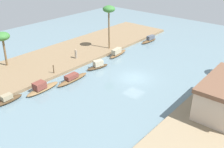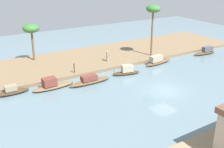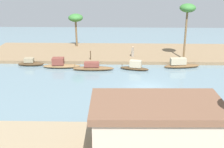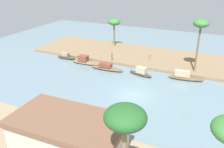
{
  "view_description": "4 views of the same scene",
  "coord_description": "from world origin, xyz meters",
  "px_view_note": "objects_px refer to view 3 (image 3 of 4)",
  "views": [
    {
      "loc": [
        26.32,
        18.39,
        16.39
      ],
      "look_at": [
        2.23,
        -2.33,
        0.7
      ],
      "focal_mm": 40.28,
      "sensor_mm": 36.0,
      "label": 1
    },
    {
      "loc": [
        19.14,
        20.54,
        12.92
      ],
      "look_at": [
        3.77,
        -5.38,
        0.9
      ],
      "focal_mm": 42.8,
      "sensor_mm": 36.0,
      "label": 2
    },
    {
      "loc": [
        3.1,
        29.69,
        12.05
      ],
      "look_at": [
        3.95,
        -3.26,
        0.47
      ],
      "focal_mm": 46.98,
      "sensor_mm": 36.0,
      "label": 3
    },
    {
      "loc": [
        -8.52,
        24.82,
        14.17
      ],
      "look_at": [
        4.55,
        -3.74,
        0.56
      ],
      "focal_mm": 38.7,
      "sensor_mm": 36.0,
      "label": 4
    }
  ],
  "objects_px": {
    "sampan_near_left_bank": "(180,64)",
    "palm_tree_left_far": "(76,19)",
    "sampan_downstream_large": "(30,63)",
    "mooring_post": "(91,55)",
    "sampan_upstream_small": "(93,67)",
    "riverside_building": "(156,128)",
    "sampan_midstream": "(135,66)",
    "palm_tree_left_near": "(187,10)",
    "sampan_with_tall_canopy": "(61,64)",
    "person_on_near_bank": "(133,52)"
  },
  "relations": [
    {
      "from": "sampan_near_left_bank",
      "to": "sampan_midstream",
      "type": "height_order",
      "value": "sampan_near_left_bank"
    },
    {
      "from": "sampan_downstream_large",
      "to": "sampan_with_tall_canopy",
      "type": "bearing_deg",
      "value": 168.23
    },
    {
      "from": "sampan_midstream",
      "to": "palm_tree_left_far",
      "type": "xyz_separation_m",
      "value": [
        9.0,
        -10.65,
        4.47
      ]
    },
    {
      "from": "sampan_midstream",
      "to": "riverside_building",
      "type": "relative_size",
      "value": 0.44
    },
    {
      "from": "sampan_midstream",
      "to": "palm_tree_left_far",
      "type": "relative_size",
      "value": 0.73
    },
    {
      "from": "sampan_midstream",
      "to": "palm_tree_left_near",
      "type": "bearing_deg",
      "value": -137.82
    },
    {
      "from": "sampan_upstream_small",
      "to": "palm_tree_left_near",
      "type": "xyz_separation_m",
      "value": [
        -12.4,
        -4.11,
        6.73
      ]
    },
    {
      "from": "sampan_midstream",
      "to": "sampan_upstream_small",
      "type": "height_order",
      "value": "sampan_midstream"
    },
    {
      "from": "sampan_downstream_large",
      "to": "person_on_near_bank",
      "type": "relative_size",
      "value": 2.26
    },
    {
      "from": "sampan_midstream",
      "to": "sampan_downstream_large",
      "type": "bearing_deg",
      "value": 7.75
    },
    {
      "from": "person_on_near_bank",
      "to": "sampan_upstream_small",
      "type": "bearing_deg",
      "value": 147.94
    },
    {
      "from": "sampan_near_left_bank",
      "to": "sampan_upstream_small",
      "type": "xyz_separation_m",
      "value": [
        11.44,
        1.32,
        -0.09
      ]
    },
    {
      "from": "mooring_post",
      "to": "palm_tree_left_far",
      "type": "distance_m",
      "value": 9.07
    },
    {
      "from": "person_on_near_bank",
      "to": "sampan_downstream_large",
      "type": "bearing_deg",
      "value": 117.71
    },
    {
      "from": "sampan_with_tall_canopy",
      "to": "palm_tree_left_near",
      "type": "distance_m",
      "value": 18.3
    },
    {
      "from": "sampan_downstream_large",
      "to": "mooring_post",
      "type": "bearing_deg",
      "value": -170.42
    },
    {
      "from": "riverside_building",
      "to": "sampan_with_tall_canopy",
      "type": "bearing_deg",
      "value": -63.77
    },
    {
      "from": "sampan_downstream_large",
      "to": "palm_tree_left_far",
      "type": "relative_size",
      "value": 0.66
    },
    {
      "from": "sampan_near_left_bank",
      "to": "palm_tree_left_far",
      "type": "bearing_deg",
      "value": -39.75
    },
    {
      "from": "mooring_post",
      "to": "riverside_building",
      "type": "distance_m",
      "value": 22.87
    },
    {
      "from": "palm_tree_left_near",
      "to": "riverside_building",
      "type": "relative_size",
      "value": 0.88
    },
    {
      "from": "sampan_near_left_bank",
      "to": "sampan_downstream_large",
      "type": "height_order",
      "value": "sampan_near_left_bank"
    },
    {
      "from": "sampan_midstream",
      "to": "sampan_downstream_large",
      "type": "distance_m",
      "value": 14.05
    },
    {
      "from": "sampan_upstream_small",
      "to": "sampan_near_left_bank",
      "type": "bearing_deg",
      "value": -175.0
    },
    {
      "from": "sampan_near_left_bank",
      "to": "palm_tree_left_far",
      "type": "xyz_separation_m",
      "value": [
        15.03,
        -9.63,
        4.45
      ]
    },
    {
      "from": "sampan_with_tall_canopy",
      "to": "person_on_near_bank",
      "type": "height_order",
      "value": "person_on_near_bank"
    },
    {
      "from": "sampan_downstream_large",
      "to": "mooring_post",
      "type": "distance_m",
      "value": 8.17
    },
    {
      "from": "sampan_downstream_large",
      "to": "riverside_building",
      "type": "xyz_separation_m",
      "value": [
        -14.41,
        20.3,
        1.92
      ]
    },
    {
      "from": "sampan_upstream_small",
      "to": "mooring_post",
      "type": "height_order",
      "value": "mooring_post"
    },
    {
      "from": "palm_tree_left_far",
      "to": "person_on_near_bank",
      "type": "bearing_deg",
      "value": 146.52
    },
    {
      "from": "sampan_with_tall_canopy",
      "to": "person_on_near_bank",
      "type": "distance_m",
      "value": 10.49
    },
    {
      "from": "sampan_with_tall_canopy",
      "to": "sampan_downstream_large",
      "type": "height_order",
      "value": "sampan_with_tall_canopy"
    },
    {
      "from": "sampan_with_tall_canopy",
      "to": "palm_tree_left_near",
      "type": "xyz_separation_m",
      "value": [
        -16.75,
        -3.14,
        6.67
      ]
    },
    {
      "from": "sampan_near_left_bank",
      "to": "sampan_midstream",
      "type": "bearing_deg",
      "value": 2.57
    },
    {
      "from": "sampan_upstream_small",
      "to": "mooring_post",
      "type": "xyz_separation_m",
      "value": [
        0.6,
        -3.32,
        0.65
      ]
    },
    {
      "from": "sampan_near_left_bank",
      "to": "sampan_upstream_small",
      "type": "bearing_deg",
      "value": -0.51
    },
    {
      "from": "sampan_with_tall_canopy",
      "to": "sampan_midstream",
      "type": "relative_size",
      "value": 1.29
    },
    {
      "from": "sampan_with_tall_canopy",
      "to": "riverside_building",
      "type": "height_order",
      "value": "riverside_building"
    },
    {
      "from": "palm_tree_left_near",
      "to": "palm_tree_left_far",
      "type": "relative_size",
      "value": 1.44
    },
    {
      "from": "sampan_upstream_small",
      "to": "person_on_near_bank",
      "type": "xyz_separation_m",
      "value": [
        -5.28,
        -5.08,
        0.67
      ]
    },
    {
      "from": "mooring_post",
      "to": "palm_tree_left_near",
      "type": "relative_size",
      "value": 0.17
    },
    {
      "from": "sampan_upstream_small",
      "to": "sampan_midstream",
      "type": "bearing_deg",
      "value": -178.48
    },
    {
      "from": "sampan_upstream_small",
      "to": "riverside_building",
      "type": "xyz_separation_m",
      "value": [
        -5.84,
        18.58,
        1.92
      ]
    },
    {
      "from": "person_on_near_bank",
      "to": "sampan_near_left_bank",
      "type": "bearing_deg",
      "value": -107.32
    },
    {
      "from": "sampan_near_left_bank",
      "to": "sampan_with_tall_canopy",
      "type": "relative_size",
      "value": 0.97
    },
    {
      "from": "person_on_near_bank",
      "to": "mooring_post",
      "type": "height_order",
      "value": "person_on_near_bank"
    },
    {
      "from": "mooring_post",
      "to": "palm_tree_left_near",
      "type": "bearing_deg",
      "value": -176.52
    },
    {
      "from": "sampan_with_tall_canopy",
      "to": "sampan_upstream_small",
      "type": "relative_size",
      "value": 0.93
    },
    {
      "from": "person_on_near_bank",
      "to": "sampan_with_tall_canopy",
      "type": "bearing_deg",
      "value": 127.15
    },
    {
      "from": "sampan_downstream_large",
      "to": "sampan_upstream_small",
      "type": "distance_m",
      "value": 8.74
    }
  ]
}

